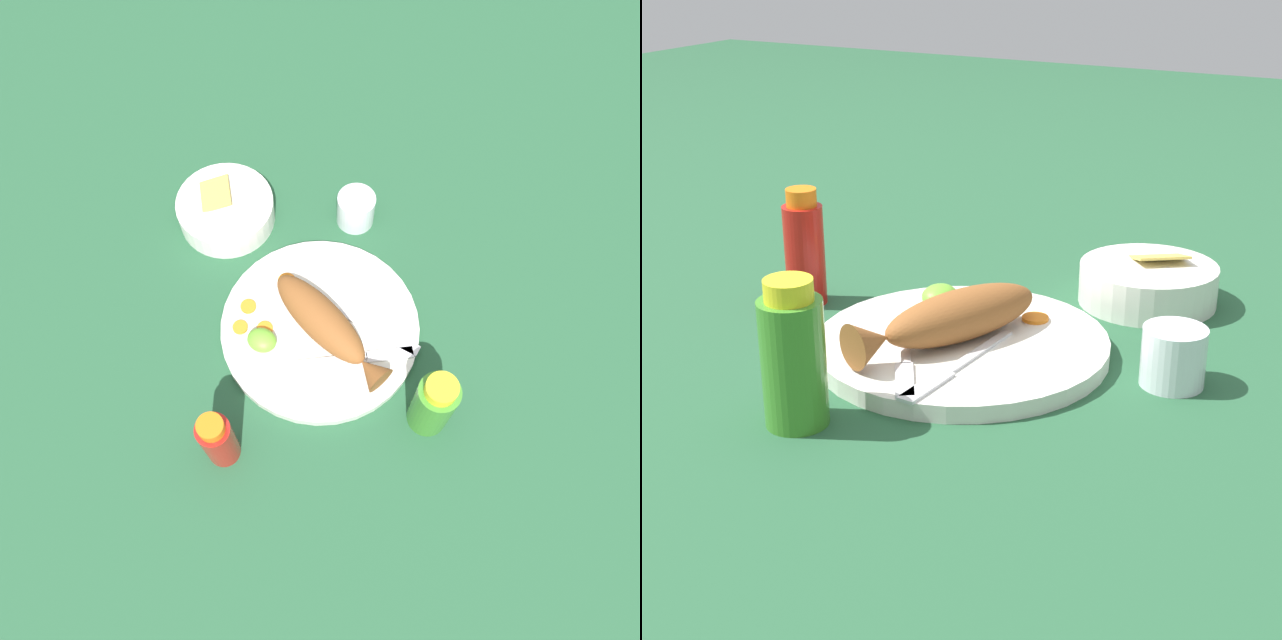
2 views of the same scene
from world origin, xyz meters
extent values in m
plane|color=#235133|center=(0.00, 0.00, 0.00)|extent=(4.00, 4.00, 0.00)
cylinder|color=silver|center=(0.00, 0.00, 0.01)|extent=(0.30, 0.30, 0.02)
ellipsoid|color=brown|center=(0.00, 0.00, 0.04)|extent=(0.19, 0.13, 0.05)
cone|color=brown|center=(-0.10, 0.04, 0.04)|extent=(0.06, 0.06, 0.05)
cube|color=silver|center=(-0.02, -0.03, 0.02)|extent=(0.12, 0.02, 0.00)
cube|color=silver|center=(-0.12, -0.02, 0.02)|extent=(0.07, 0.02, 0.00)
cube|color=silver|center=(-0.04, 0.05, 0.02)|extent=(0.10, 0.07, 0.00)
cube|color=silver|center=(-0.11, 0.00, 0.02)|extent=(0.07, 0.05, 0.00)
cylinder|color=orange|center=(0.08, -0.05, 0.02)|extent=(0.03, 0.03, 0.00)
cylinder|color=orange|center=(0.11, 0.02, 0.02)|extent=(0.02, 0.02, 0.00)
cylinder|color=orange|center=(0.07, 0.04, 0.02)|extent=(0.02, 0.02, 0.00)
cylinder|color=orange|center=(0.11, 0.05, 0.02)|extent=(0.02, 0.02, 0.00)
ellipsoid|color=#6BB233|center=(0.07, 0.06, 0.03)|extent=(0.04, 0.04, 0.02)
cylinder|color=#B21914|center=(0.04, 0.23, 0.06)|extent=(0.05, 0.05, 0.12)
cylinder|color=orange|center=(0.04, 0.23, 0.13)|extent=(0.03, 0.03, 0.02)
cylinder|color=#3D8428|center=(-0.20, 0.06, 0.06)|extent=(0.06, 0.06, 0.12)
cylinder|color=yellow|center=(-0.20, 0.06, 0.13)|extent=(0.04, 0.04, 0.02)
cylinder|color=silver|center=(0.03, -0.21, 0.03)|extent=(0.06, 0.06, 0.06)
cylinder|color=white|center=(0.03, -0.21, 0.01)|extent=(0.05, 0.05, 0.03)
cylinder|color=white|center=(0.23, -0.12, 0.02)|extent=(0.16, 0.16, 0.05)
cylinder|color=olive|center=(0.23, -0.12, 0.04)|extent=(0.14, 0.14, 0.02)
cube|color=gold|center=(0.26, -0.12, 0.05)|extent=(0.09, 0.09, 0.02)
camera|label=1|loc=(-0.17, 0.36, 0.88)|focal=35.00mm
camera|label=2|loc=(-0.81, -0.43, 0.42)|focal=55.00mm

